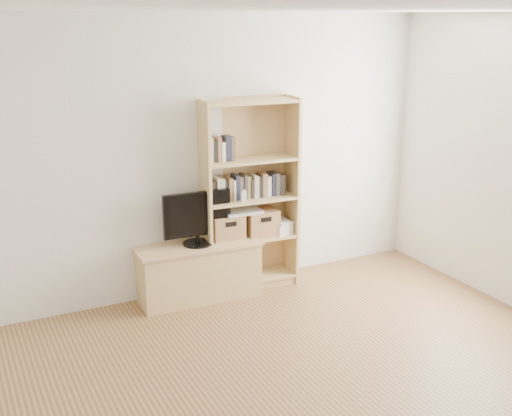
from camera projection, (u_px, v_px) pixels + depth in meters
back_wall at (212, 157)px, 6.00m from camera, size 4.50×0.02×2.60m
ceiling at (385, 9)px, 3.48m from camera, size 4.50×5.00×0.01m
tv_stand at (199, 272)px, 6.02m from camera, size 1.13×0.47×0.51m
bookshelf at (250, 196)px, 6.10m from camera, size 0.94×0.38×1.85m
television at (197, 218)px, 5.86m from camera, size 0.64×0.07×0.50m
books_row_mid at (249, 187)px, 6.10m from camera, size 0.78×0.20×0.21m
books_row_upper at (228, 149)px, 5.91m from camera, size 0.39×0.15×0.21m
baby_monitor at (244, 197)px, 5.97m from camera, size 0.06×0.04×0.09m
basket_left at (226, 227)px, 6.09m from camera, size 0.32×0.26×0.25m
basket_right at (261, 222)px, 6.22m from camera, size 0.32×0.27×0.25m
laptop at (242, 211)px, 6.10m from camera, size 0.37×0.27×0.03m
magazine_stack at (280, 227)px, 6.32m from camera, size 0.19×0.26×0.11m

